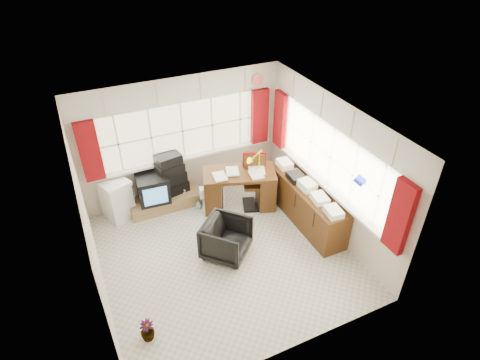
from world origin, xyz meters
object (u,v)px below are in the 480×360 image
at_px(desk_lamp, 259,155).
at_px(crt_tv, 153,188).
at_px(tv_bench, 166,201).
at_px(mini_fridge, 117,200).
at_px(credenza, 306,204).
at_px(task_chair, 254,178).
at_px(office_chair, 226,239).
at_px(desk, 239,187).
at_px(radiator, 214,202).

distance_m(desk_lamp, crt_tv, 2.12).
relative_size(tv_bench, mini_fridge, 1.74).
distance_m(credenza, crt_tv, 2.91).
distance_m(task_chair, tv_bench, 1.82).
bearing_deg(office_chair, desk_lamp, -0.98).
distance_m(tv_bench, mini_fridge, 0.92).
bearing_deg(office_chair, credenza, -37.45).
bearing_deg(credenza, desk_lamp, 122.13).
height_order(desk, tv_bench, desk).
distance_m(office_chair, mini_fridge, 2.31).
distance_m(desk, desk_lamp, 0.77).
relative_size(office_chair, credenza, 0.37).
bearing_deg(credenza, task_chair, 124.00).
xyz_separation_m(task_chair, radiator, (-0.86, 0.02, -0.33)).
bearing_deg(tv_bench, desk, -23.25).
distance_m(radiator, credenza, 1.75).
distance_m(desk, radiator, 0.57).
relative_size(task_chair, tv_bench, 0.79).
height_order(radiator, tv_bench, radiator).
relative_size(desk_lamp, tv_bench, 0.32).
height_order(desk, radiator, desk).
relative_size(desk_lamp, task_chair, 0.41).
distance_m(task_chair, radiator, 0.92).
distance_m(office_chair, crt_tv, 1.88).
relative_size(task_chair, office_chair, 1.49).
distance_m(credenza, mini_fridge, 3.54).
bearing_deg(crt_tv, task_chair, -17.74).
bearing_deg(radiator, desk_lamp, -3.85).
bearing_deg(task_chair, mini_fridge, 164.95).
height_order(task_chair, office_chair, task_chair).
bearing_deg(crt_tv, office_chair, -65.15).
height_order(desk_lamp, task_chair, desk_lamp).
xyz_separation_m(desk, tv_bench, (-1.34, 0.58, -0.31)).
xyz_separation_m(radiator, credenza, (1.48, -0.94, 0.14)).
xyz_separation_m(radiator, crt_tv, (-1.01, 0.58, 0.26)).
height_order(radiator, mini_fridge, mini_fridge).
xyz_separation_m(desk, office_chair, (-0.76, -1.13, -0.10)).
bearing_deg(credenza, crt_tv, 148.64).
relative_size(crt_tv, mini_fridge, 0.77).
distance_m(office_chair, radiator, 1.15).
xyz_separation_m(credenza, crt_tv, (-2.48, 1.51, 0.12)).
bearing_deg(desk_lamp, radiator, 176.15).
height_order(credenza, crt_tv, credenza).
bearing_deg(task_chair, credenza, -56.00).
height_order(desk_lamp, radiator, desk_lamp).
bearing_deg(mini_fridge, credenza, -26.87).
xyz_separation_m(task_chair, crt_tv, (-1.87, 0.60, -0.07)).
bearing_deg(task_chair, office_chair, -134.25).
bearing_deg(tv_bench, credenza, -33.71).
relative_size(desk, task_chair, 1.38).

